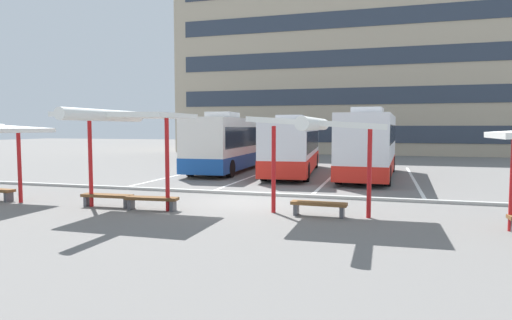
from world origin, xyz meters
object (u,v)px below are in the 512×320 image
at_px(waiting_shelter_2, 319,126).
at_px(bench_3, 319,206).
at_px(waiting_shelter_1, 122,118).
at_px(coach_bus_1, 293,147).
at_px(coach_bus_2, 369,145).
at_px(bench_1, 107,197).
at_px(coach_bus_0, 229,144).
at_px(bench_2, 152,200).

distance_m(waiting_shelter_2, bench_3, 2.50).
bearing_deg(waiting_shelter_1, coach_bus_1, 76.80).
bearing_deg(coach_bus_2, bench_1, -125.09).
xyz_separation_m(coach_bus_2, bench_1, (-8.47, -12.06, -1.45)).
distance_m(coach_bus_0, bench_3, 15.02).
xyz_separation_m(bench_1, waiting_shelter_2, (7.35, 0.38, 2.50)).
distance_m(coach_bus_0, coach_bus_1, 4.28).
distance_m(coach_bus_2, bench_1, 14.81).
distance_m(coach_bus_0, coach_bus_2, 8.82).
distance_m(coach_bus_0, bench_1, 13.42).
height_order(coach_bus_1, waiting_shelter_1, coach_bus_1).
xyz_separation_m(coach_bus_1, coach_bus_2, (4.46, -0.86, 0.20)).
distance_m(bench_1, waiting_shelter_2, 7.77).
bearing_deg(coach_bus_2, bench_2, -118.77).
xyz_separation_m(waiting_shelter_1, bench_3, (6.45, 0.81, -2.76)).
bearing_deg(bench_1, coach_bus_1, 72.75).
xyz_separation_m(coach_bus_0, waiting_shelter_1, (1.15, -13.69, 1.38)).
bearing_deg(coach_bus_0, waiting_shelter_1, -85.20).
bearing_deg(waiting_shelter_2, coach_bus_1, 104.91).
height_order(waiting_shelter_2, bench_3, waiting_shelter_2).
relative_size(coach_bus_1, bench_2, 6.12).
bearing_deg(coach_bus_0, bench_3, -59.45).
height_order(coach_bus_1, bench_1, coach_bus_1).
height_order(coach_bus_0, coach_bus_2, coach_bus_2).
height_order(coach_bus_0, bench_2, coach_bus_0).
relative_size(coach_bus_0, waiting_shelter_2, 2.21).
relative_size(coach_bus_2, waiting_shelter_1, 2.23).
xyz_separation_m(bench_1, bench_2, (1.80, -0.09, -0.00)).
xyz_separation_m(coach_bus_1, bench_3, (3.34, -12.46, -1.25)).
xyz_separation_m(waiting_shelter_2, bench_3, (0.00, 0.08, -2.50)).
xyz_separation_m(coach_bus_1, waiting_shelter_2, (3.34, -12.54, 1.25)).
relative_size(coach_bus_0, coach_bus_2, 1.02).
bearing_deg(bench_3, bench_1, -176.39).
distance_m(coach_bus_2, waiting_shelter_1, 14.60).
bearing_deg(bench_2, waiting_shelter_2, 4.87).
bearing_deg(bench_2, coach_bus_1, 80.36).
bearing_deg(coach_bus_2, coach_bus_1, 169.15).
xyz_separation_m(coach_bus_2, waiting_shelter_1, (-7.57, -12.41, 1.31)).
distance_m(coach_bus_2, waiting_shelter_2, 11.78).
height_order(coach_bus_2, bench_3, coach_bus_2).
bearing_deg(bench_1, bench_3, 3.61).
xyz_separation_m(coach_bus_2, bench_2, (-6.67, -12.16, -1.45)).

